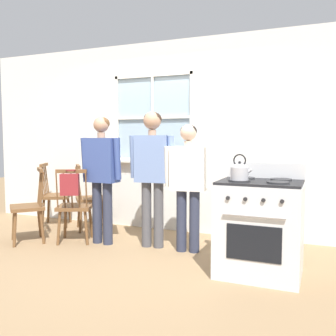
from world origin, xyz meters
TOP-DOWN VIEW (x-y plane):
  - ground_plane at (0.00, 0.00)m, footprint 16.00×16.00m
  - wall_back at (0.02, 1.40)m, footprint 6.40×0.16m
  - chair_by_window at (-0.92, 0.33)m, footprint 0.55×0.54m
  - chair_near_wall at (-1.76, 0.96)m, footprint 0.55×0.56m
  - chair_center_cluster at (-1.13, 0.95)m, footprint 0.58×0.58m
  - chair_near_stove at (-1.47, 0.11)m, footprint 0.58×0.58m
  - person_elderly_left at (-0.55, 0.40)m, footprint 0.57×0.23m
  - person_teen_center at (0.09, 0.51)m, footprint 0.56×0.25m
  - person_adult_right at (0.56, 0.50)m, footprint 0.56×0.26m
  - stove at (1.45, 0.07)m, footprint 0.79×0.68m
  - kettle at (1.27, -0.06)m, footprint 0.21×0.17m
  - potted_plant at (-0.36, 1.31)m, footprint 0.11×0.11m
  - handbag at (-0.82, 0.11)m, footprint 0.24×0.24m

SIDE VIEW (x-z plane):
  - ground_plane at x=0.00m, z-range 0.00..0.00m
  - chair_by_window at x=-0.92m, z-range -0.03..0.92m
  - chair_near_wall at x=-1.76m, z-range -0.03..0.92m
  - chair_center_cluster at x=-1.13m, z-range -0.03..0.92m
  - chair_near_stove at x=-1.47m, z-range -0.03..0.92m
  - stove at x=1.45m, z-range -0.07..1.01m
  - handbag at x=-0.82m, z-range 0.63..0.93m
  - person_adult_right at x=0.56m, z-range 0.15..1.64m
  - person_elderly_left at x=-0.55m, z-range 0.16..1.76m
  - person_teen_center at x=0.09m, z-range 0.19..1.84m
  - kettle at x=1.27m, z-range 0.90..1.15m
  - potted_plant at x=-0.36m, z-range 0.94..1.25m
  - wall_back at x=0.02m, z-range -0.02..2.68m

